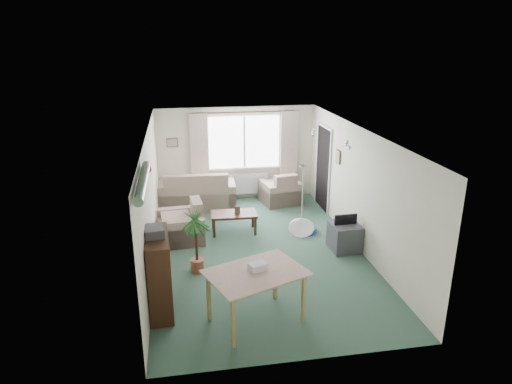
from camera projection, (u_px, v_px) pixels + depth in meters
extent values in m
plane|color=#2E4E3E|center=(259.00, 252.00, 9.02)|extent=(6.50, 6.50, 0.00)
cube|color=white|center=(244.00, 142.00, 11.58)|extent=(1.80, 0.03, 1.30)
cube|color=black|center=(244.00, 112.00, 11.25)|extent=(2.60, 0.03, 0.03)
cube|color=beige|center=(199.00, 154.00, 11.37)|extent=(0.45, 0.08, 2.00)
cube|color=beige|center=(289.00, 150.00, 11.74)|extent=(0.45, 0.08, 2.00)
cube|color=white|center=(245.00, 184.00, 11.90)|extent=(1.20, 0.10, 0.55)
cube|color=black|center=(323.00, 169.00, 11.06)|extent=(0.03, 0.95, 2.00)
sphere|color=white|center=(301.00, 228.00, 6.43)|extent=(0.36, 0.36, 0.36)
cylinder|color=#196626|center=(143.00, 181.00, 5.83)|extent=(1.60, 1.60, 0.12)
sphere|color=silver|center=(313.00, 130.00, 9.35)|extent=(0.20, 0.20, 0.20)
sphere|color=silver|center=(348.00, 142.00, 8.28)|extent=(0.20, 0.20, 0.20)
cube|color=brown|center=(172.00, 143.00, 11.27)|extent=(0.28, 0.03, 0.22)
cube|color=brown|center=(338.00, 157.00, 9.95)|extent=(0.03, 0.24, 0.30)
cube|color=beige|center=(196.00, 189.00, 11.26)|extent=(1.94, 1.09, 0.95)
cube|color=tan|center=(280.00, 187.00, 11.60)|extent=(1.05, 1.01, 0.81)
cube|color=beige|center=(180.00, 221.00, 9.42)|extent=(0.98, 1.02, 0.85)
cube|color=black|center=(234.00, 223.00, 9.86)|extent=(1.00, 0.58, 0.44)
cube|color=brown|center=(237.00, 210.00, 9.76)|extent=(0.12, 0.05, 0.16)
cube|color=black|center=(159.00, 273.00, 6.93)|extent=(0.39, 1.04, 1.25)
cube|color=#403F44|center=(153.00, 231.00, 6.69)|extent=(0.34, 0.39, 0.14)
cylinder|color=#236422|center=(196.00, 239.00, 8.08)|extent=(0.64, 0.64, 1.25)
cube|color=#9D7D55|center=(256.00, 297.00, 6.71)|extent=(1.50, 1.26, 0.80)
cube|color=white|center=(258.00, 267.00, 6.63)|extent=(0.30, 0.26, 0.12)
cube|color=#3F3E44|center=(345.00, 237.00, 9.03)|extent=(0.56, 0.62, 0.54)
cylinder|color=navy|center=(303.00, 229.00, 9.94)|extent=(0.72, 0.72, 0.11)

